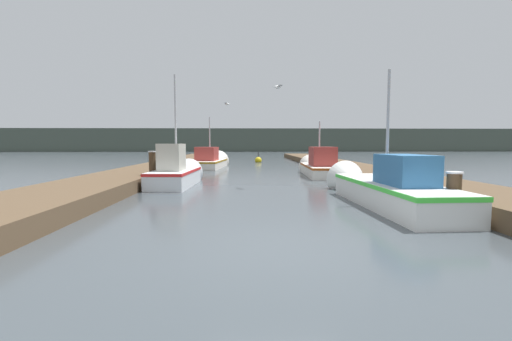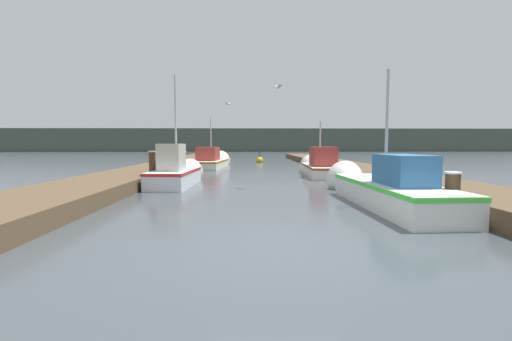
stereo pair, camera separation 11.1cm
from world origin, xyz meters
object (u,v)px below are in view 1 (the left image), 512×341
(fishing_boat_1, at_px, (177,173))
(fishing_boat_3, at_px, (211,161))
(seagull_lead, at_px, (227,104))
(seagull_1, at_px, (278,87))
(mooring_piling_0, at_px, (153,169))
(mooring_piling_2, at_px, (454,195))
(fishing_boat_2, at_px, (318,166))
(channel_buoy, at_px, (258,160))
(fishing_boat_0, at_px, (380,187))
(mooring_piling_3, at_px, (180,161))
(mooring_piling_1, at_px, (183,162))

(fishing_boat_1, relative_size, fishing_boat_3, 0.73)
(seagull_lead, distance_m, seagull_1, 7.26)
(mooring_piling_0, bearing_deg, mooring_piling_2, -35.20)
(fishing_boat_2, relative_size, mooring_piling_0, 4.34)
(mooring_piling_2, height_order, seagull_lead, seagull_lead)
(channel_buoy, bearing_deg, fishing_boat_2, -77.35)
(fishing_boat_0, height_order, channel_buoy, fishing_boat_0)
(fishing_boat_2, relative_size, mooring_piling_3, 4.59)
(fishing_boat_1, relative_size, fishing_boat_2, 0.78)
(channel_buoy, xyz_separation_m, seagull_1, (0.01, -17.50, 3.61))
(mooring_piling_0, xyz_separation_m, mooring_piling_1, (0.03, 6.40, -0.08))
(mooring_piling_3, height_order, channel_buoy, mooring_piling_3)
(mooring_piling_0, xyz_separation_m, seagull_lead, (2.55, 6.63, 3.23))
(fishing_boat_3, relative_size, seagull_lead, 11.63)
(mooring_piling_2, distance_m, seagull_1, 7.26)
(fishing_boat_0, xyz_separation_m, seagull_lead, (-4.84, 10.28, 3.48))
(seagull_lead, bearing_deg, fishing_boat_3, -140.87)
(fishing_boat_0, bearing_deg, fishing_boat_2, 87.49)
(fishing_boat_1, bearing_deg, fishing_boat_0, -30.40)
(seagull_1, bearing_deg, mooring_piling_1, -169.73)
(channel_buoy, bearing_deg, seagull_lead, -101.80)
(mooring_piling_2, bearing_deg, seagull_lead, 114.48)
(fishing_boat_0, distance_m, fishing_boat_3, 16.01)
(fishing_boat_3, height_order, seagull_1, seagull_1)
(fishing_boat_2, distance_m, seagull_1, 6.82)
(seagull_lead, bearing_deg, fishing_boat_2, 94.09)
(mooring_piling_0, height_order, seagull_1, seagull_1)
(channel_buoy, bearing_deg, fishing_boat_0, -82.83)
(fishing_boat_0, bearing_deg, channel_buoy, 95.40)
(mooring_piling_2, distance_m, seagull_lead, 14.07)
(mooring_piling_2, relative_size, mooring_piling_3, 0.80)
(mooring_piling_3, relative_size, channel_buoy, 1.18)
(fishing_boat_0, relative_size, fishing_boat_3, 1.00)
(fishing_boat_0, xyz_separation_m, channel_buoy, (-2.63, 20.86, -0.27))
(fishing_boat_1, distance_m, fishing_boat_3, 10.45)
(fishing_boat_0, bearing_deg, seagull_lead, 113.44)
(fishing_boat_2, distance_m, mooring_piling_1, 7.60)
(fishing_boat_3, xyz_separation_m, seagull_lead, (1.37, -4.48, 3.50))
(mooring_piling_1, bearing_deg, mooring_piling_0, -90.25)
(mooring_piling_1, bearing_deg, channel_buoy, 66.36)
(mooring_piling_0, relative_size, mooring_piling_2, 1.32)
(fishing_boat_0, relative_size, mooring_piling_1, 5.20)
(fishing_boat_1, distance_m, channel_buoy, 17.02)
(channel_buoy, bearing_deg, mooring_piling_2, -81.49)
(fishing_boat_0, relative_size, seagull_1, 11.77)
(mooring_piling_0, bearing_deg, fishing_boat_2, 33.81)
(mooring_piling_1, xyz_separation_m, channel_buoy, (4.74, 10.82, -0.45))
(mooring_piling_3, xyz_separation_m, channel_buoy, (4.95, 10.45, -0.49))
(mooring_piling_1, bearing_deg, mooring_piling_3, 120.13)
(fishing_boat_0, height_order, fishing_boat_1, fishing_boat_1)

